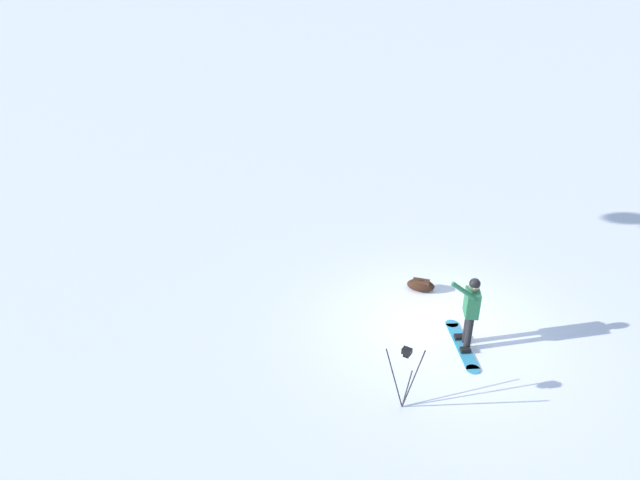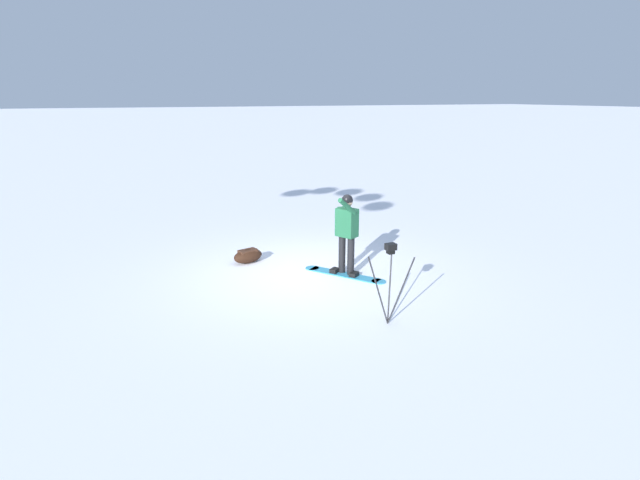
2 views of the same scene
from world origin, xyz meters
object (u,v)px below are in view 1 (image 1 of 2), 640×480
(gear_bag_large, at_px, (421,285))
(snowboard, at_px, (462,345))
(snowboarder, at_px, (471,306))
(camera_tripod, at_px, (406,366))

(gear_bag_large, bearing_deg, snowboard, -134.75)
(snowboard, height_order, gear_bag_large, gear_bag_large)
(snowboarder, xyz_separation_m, camera_tripod, (-2.31, 0.42, -0.04))
(snowboarder, bearing_deg, snowboard, 126.20)
(snowboarder, height_order, gear_bag_large, snowboarder)
(snowboarder, distance_m, gear_bag_large, 2.35)
(snowboarder, height_order, camera_tripod, snowboarder)
(gear_bag_large, bearing_deg, camera_tripod, -162.59)
(camera_tripod, bearing_deg, gear_bag_large, 17.41)
(snowboarder, bearing_deg, gear_bag_large, 47.11)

